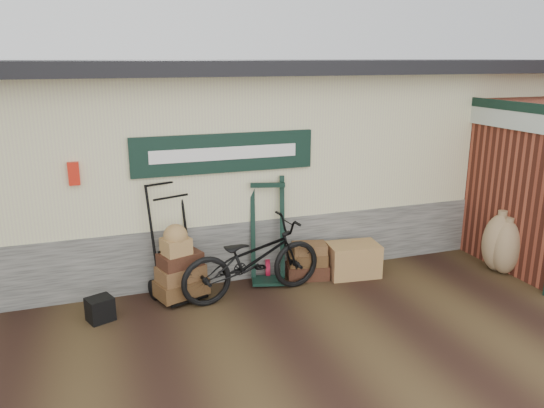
{
  "coord_description": "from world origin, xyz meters",
  "views": [
    {
      "loc": [
        -2.08,
        -6.17,
        3.24
      ],
      "look_at": [
        0.38,
        0.9,
        1.17
      ],
      "focal_mm": 35.0,
      "sensor_mm": 36.0,
      "label": 1
    }
  ],
  "objects_px": {
    "green_barrow": "(268,230)",
    "suitcase_stack": "(307,260)",
    "wicker_hamper": "(353,260)",
    "black_trunk": "(100,309)",
    "bicycle": "(252,255)",
    "porter_trolley": "(173,240)"
  },
  "relations": [
    {
      "from": "porter_trolley",
      "to": "suitcase_stack",
      "type": "xyz_separation_m",
      "value": [
        2.0,
        -0.04,
        -0.54
      ]
    },
    {
      "from": "suitcase_stack",
      "to": "bicycle",
      "type": "relative_size",
      "value": 0.3
    },
    {
      "from": "green_barrow",
      "to": "bicycle",
      "type": "relative_size",
      "value": 0.76
    },
    {
      "from": "suitcase_stack",
      "to": "black_trunk",
      "type": "height_order",
      "value": "suitcase_stack"
    },
    {
      "from": "wicker_hamper",
      "to": "black_trunk",
      "type": "xyz_separation_m",
      "value": [
        -3.72,
        -0.26,
        -0.1
      ]
    },
    {
      "from": "bicycle",
      "to": "green_barrow",
      "type": "bearing_deg",
      "value": -47.92
    },
    {
      "from": "bicycle",
      "to": "porter_trolley",
      "type": "bearing_deg",
      "value": 62.41
    },
    {
      "from": "porter_trolley",
      "to": "suitcase_stack",
      "type": "distance_m",
      "value": 2.07
    },
    {
      "from": "porter_trolley",
      "to": "black_trunk",
      "type": "height_order",
      "value": "porter_trolley"
    },
    {
      "from": "green_barrow",
      "to": "bicycle",
      "type": "xyz_separation_m",
      "value": [
        -0.38,
        -0.45,
        -0.18
      ]
    },
    {
      "from": "suitcase_stack",
      "to": "wicker_hamper",
      "type": "distance_m",
      "value": 0.71
    },
    {
      "from": "suitcase_stack",
      "to": "black_trunk",
      "type": "bearing_deg",
      "value": -172.44
    },
    {
      "from": "green_barrow",
      "to": "black_trunk",
      "type": "relative_size",
      "value": 5.07
    },
    {
      "from": "green_barrow",
      "to": "suitcase_stack",
      "type": "height_order",
      "value": "green_barrow"
    },
    {
      "from": "porter_trolley",
      "to": "wicker_hamper",
      "type": "height_order",
      "value": "porter_trolley"
    },
    {
      "from": "wicker_hamper",
      "to": "green_barrow",
      "type": "bearing_deg",
      "value": 168.74
    },
    {
      "from": "green_barrow",
      "to": "porter_trolley",
      "type": "bearing_deg",
      "value": -161.13
    },
    {
      "from": "green_barrow",
      "to": "black_trunk",
      "type": "xyz_separation_m",
      "value": [
        -2.43,
        -0.51,
        -0.63
      ]
    },
    {
      "from": "porter_trolley",
      "to": "black_trunk",
      "type": "relative_size",
      "value": 5.28
    },
    {
      "from": "porter_trolley",
      "to": "bicycle",
      "type": "relative_size",
      "value": 0.79
    },
    {
      "from": "porter_trolley",
      "to": "green_barrow",
      "type": "xyz_separation_m",
      "value": [
        1.4,
        0.08,
        -0.03
      ]
    },
    {
      "from": "wicker_hamper",
      "to": "black_trunk",
      "type": "bearing_deg",
      "value": -176.06
    }
  ]
}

